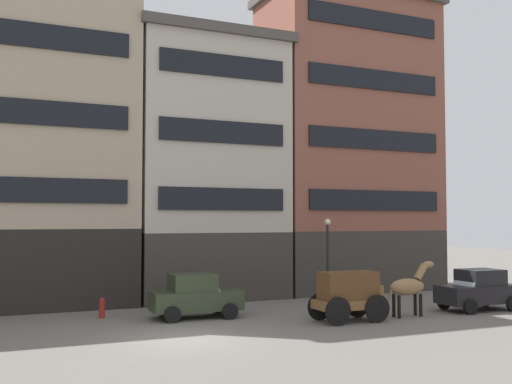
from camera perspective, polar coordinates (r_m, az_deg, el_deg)
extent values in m
plane|color=slate|center=(21.10, -6.86, -13.69)|extent=(120.00, 120.00, 0.00)
cube|color=black|center=(30.63, -19.97, -6.67)|extent=(8.70, 5.49, 3.65)
cube|color=tan|center=(31.22, -19.71, 9.29)|extent=(8.70, 5.49, 13.57)
cube|color=black|center=(27.79, -19.45, 0.16)|extent=(7.31, 0.12, 1.10)
cube|color=black|center=(28.15, -19.34, 7.07)|extent=(7.31, 0.12, 1.10)
cube|color=black|center=(28.92, -19.23, 13.71)|extent=(7.31, 0.12, 1.10)
cube|color=#38332D|center=(32.33, -4.90, -6.81)|extent=(7.74, 5.49, 3.42)
cube|color=#B7AD9E|center=(32.54, -4.85, 5.01)|extent=(7.74, 5.49, 9.94)
cube|color=#47423D|center=(33.64, -4.82, 13.85)|extent=(8.24, 5.99, 0.50)
cube|color=black|center=(29.63, -3.10, -0.67)|extent=(6.50, 0.12, 1.10)
cube|color=black|center=(29.93, -3.09, 5.68)|extent=(6.50, 0.12, 1.10)
cube|color=black|center=(30.59, -3.07, 11.83)|extent=(6.50, 0.12, 1.10)
cube|color=#38332D|center=(36.28, 8.76, -6.32)|extent=(9.99, 5.49, 3.45)
cube|color=brown|center=(36.73, 8.66, 6.98)|extent=(9.99, 5.49, 13.47)
cube|color=#47423D|center=(38.53, 8.59, 17.27)|extent=(10.49, 5.99, 0.50)
cube|color=black|center=(33.90, 11.28, -0.78)|extent=(8.39, 0.12, 1.10)
cube|color=black|center=(34.18, 11.23, 4.87)|extent=(8.39, 0.12, 1.10)
cube|color=black|center=(34.78, 11.18, 10.38)|extent=(8.39, 0.12, 1.10)
cube|color=black|center=(35.70, 11.12, 15.65)|extent=(8.39, 0.12, 1.10)
cube|color=brown|center=(24.74, 8.71, -10.40)|extent=(2.71, 1.33, 0.36)
cube|color=brown|center=(24.65, 8.69, -8.72)|extent=(2.31, 1.13, 1.10)
cube|color=brown|center=(25.30, 10.93, -9.12)|extent=(0.41, 1.04, 0.50)
cylinder|color=black|center=(25.83, 9.58, -10.40)|extent=(1.10, 0.09, 1.10)
cylinder|color=black|center=(24.66, 11.40, -10.76)|extent=(1.10, 0.09, 1.10)
cylinder|color=black|center=(24.91, 6.04, -10.71)|extent=(1.10, 0.09, 1.10)
cylinder|color=black|center=(23.70, 7.76, -11.12)|extent=(1.10, 0.09, 1.10)
ellipsoid|color=#937047|center=(26.34, 14.08, -8.68)|extent=(1.71, 0.62, 0.70)
cylinder|color=#937047|center=(26.73, 15.30, -7.29)|extent=(0.67, 0.33, 0.76)
ellipsoid|color=#937047|center=(26.96, 15.96, -6.60)|extent=(0.56, 0.25, 0.30)
cylinder|color=#937047|center=(25.88, 12.64, -9.14)|extent=(0.27, 0.10, 0.65)
cylinder|color=black|center=(26.91, 14.80, -10.20)|extent=(0.14, 0.14, 0.95)
cylinder|color=black|center=(26.63, 15.29, -10.28)|extent=(0.14, 0.14, 0.95)
cylinder|color=black|center=(26.25, 12.88, -10.42)|extent=(0.14, 0.14, 0.95)
cylinder|color=black|center=(25.96, 13.36, -10.50)|extent=(0.14, 0.14, 0.95)
cube|color=black|center=(29.20, 20.23, -9.03)|extent=(3.74, 1.71, 0.80)
cube|color=black|center=(29.23, 20.43, -7.54)|extent=(1.84, 1.49, 0.70)
cube|color=silver|center=(28.67, 19.17, -7.92)|extent=(0.37, 1.32, 0.56)
cylinder|color=black|center=(27.83, 19.59, -10.18)|extent=(0.66, 0.20, 0.66)
cylinder|color=black|center=(29.10, 17.34, -9.89)|extent=(0.66, 0.20, 0.66)
cylinder|color=black|center=(30.67, 20.84, -9.46)|extent=(0.66, 0.20, 0.66)
cube|color=#2D3823|center=(25.44, -5.68, -10.14)|extent=(3.76, 1.74, 0.80)
cube|color=#2D3823|center=(25.31, -6.01, -8.47)|extent=(1.86, 1.51, 0.70)
cube|color=silver|center=(25.56, -4.15, -8.71)|extent=(0.39, 1.32, 0.56)
cylinder|color=black|center=(26.63, -3.67, -10.68)|extent=(0.67, 0.21, 0.66)
cylinder|color=black|center=(25.06, -2.46, -11.19)|extent=(0.67, 0.21, 0.66)
cylinder|color=black|center=(26.00, -8.80, -10.85)|extent=(0.67, 0.21, 0.66)
cylinder|color=black|center=(24.38, -7.90, -11.40)|extent=(0.67, 0.21, 0.66)
cylinder|color=black|center=(30.77, 6.79, -6.65)|extent=(0.12, 0.12, 3.80)
sphere|color=silver|center=(30.70, 6.77, -2.82)|extent=(0.32, 0.32, 0.32)
cylinder|color=maroon|center=(26.16, -14.33, -10.70)|extent=(0.24, 0.24, 0.70)
sphere|color=maroon|center=(26.11, -14.32, -9.90)|extent=(0.22, 0.22, 0.22)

